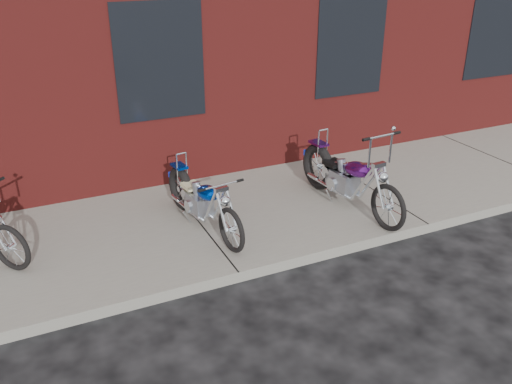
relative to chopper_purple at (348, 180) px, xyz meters
name	(u,v)px	position (x,y,z in m)	size (l,w,h in m)	color
ground	(239,283)	(-2.26, -1.03, -0.58)	(120.00, 120.00, 0.00)	black
sidewalk	(199,226)	(-2.26, 0.47, -0.51)	(22.00, 3.00, 0.15)	gray
chopper_purple	(348,180)	(0.00, 0.00, 0.00)	(0.58, 2.38, 1.34)	black
chopper_blue	(202,202)	(-2.25, 0.28, -0.05)	(0.55, 2.13, 0.93)	black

